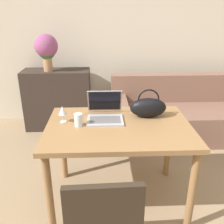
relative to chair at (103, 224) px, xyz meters
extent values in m
cube|color=beige|center=(0.19, 2.76, 0.86)|extent=(10.00, 0.06, 2.70)
cube|color=olive|center=(0.14, 0.77, 0.27)|extent=(1.22, 0.85, 0.04)
cylinder|color=olive|center=(-0.41, 0.40, -0.12)|extent=(0.06, 0.06, 0.74)
cylinder|color=olive|center=(0.69, 0.40, -0.12)|extent=(0.06, 0.06, 0.74)
cylinder|color=olive|center=(-0.41, 1.13, -0.12)|extent=(0.06, 0.06, 0.74)
cylinder|color=olive|center=(0.69, 1.13, -0.12)|extent=(0.06, 0.06, 0.74)
cube|color=#2D2319|center=(0.00, 0.07, -0.06)|extent=(0.46, 0.46, 0.05)
cube|color=#2D2319|center=(0.00, -0.13, 0.17)|extent=(0.42, 0.06, 0.42)
cylinder|color=#2D2319|center=(0.18, 0.27, -0.29)|extent=(0.04, 0.04, 0.40)
cube|color=#7F5B4C|center=(1.11, 2.04, -0.28)|extent=(1.96, 0.85, 0.42)
cube|color=#7F5B4C|center=(1.11, 2.36, 0.13)|extent=(1.96, 0.20, 0.40)
cube|color=#7F5B4C|center=(0.23, 2.04, -0.21)|extent=(0.20, 0.85, 0.56)
cube|color=#332823|center=(-0.66, 2.42, -0.05)|extent=(0.95, 0.40, 0.88)
cube|color=#ADADB2|center=(0.03, 0.86, 0.29)|extent=(0.31, 0.24, 0.02)
cube|color=slate|center=(0.03, 0.85, 0.30)|extent=(0.27, 0.16, 0.00)
cube|color=#ADADB2|center=(0.03, 1.03, 0.41)|extent=(0.31, 0.10, 0.22)
cube|color=black|center=(0.03, 1.02, 0.41)|extent=(0.29, 0.09, 0.20)
cylinder|color=silver|center=(-0.20, 0.77, 0.34)|extent=(0.07, 0.07, 0.11)
cylinder|color=silver|center=(-0.34, 0.85, 0.29)|extent=(0.06, 0.06, 0.01)
cylinder|color=silver|center=(-0.34, 0.85, 0.32)|extent=(0.01, 0.01, 0.07)
cone|color=silver|center=(-0.34, 0.85, 0.39)|extent=(0.07, 0.07, 0.07)
ellipsoid|color=black|center=(0.41, 0.93, 0.38)|extent=(0.32, 0.15, 0.18)
torus|color=black|center=(0.41, 0.93, 0.45)|extent=(0.19, 0.01, 0.19)
cylinder|color=tan|center=(-0.74, 2.36, 0.50)|extent=(0.12, 0.12, 0.23)
sphere|color=#3D6B38|center=(-0.74, 2.36, 0.67)|extent=(0.24, 0.24, 0.24)
sphere|color=#994C7F|center=(-0.74, 2.36, 0.73)|extent=(0.32, 0.32, 0.32)
camera|label=1|loc=(0.01, -1.12, 1.18)|focal=40.00mm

